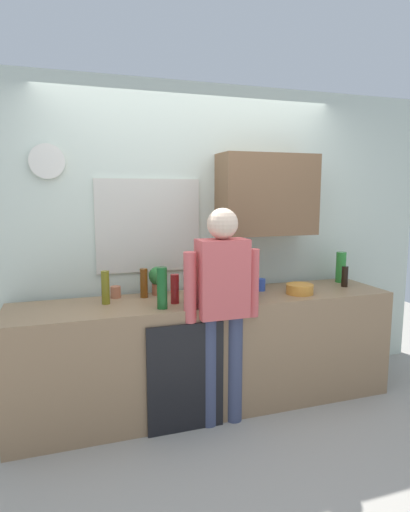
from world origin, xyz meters
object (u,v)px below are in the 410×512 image
(bottle_green_wine, at_px, (162,288))
(cup_blue_mug, at_px, (260,285))
(coffee_maker, at_px, (238,277))
(cup_yellow_cup, at_px, (211,295))
(cup_terracotta_mug, at_px, (116,292))
(dish_soap, at_px, (190,296))
(bottle_clear_soda, at_px, (341,267))
(bottle_red_vinegar, at_px, (175,289))
(bottle_amber_beer, at_px, (144,283))
(potted_plant, at_px, (158,279))
(person_at_sink, at_px, (222,299))
(bottle_olive_oil, at_px, (105,287))
(mixing_bowl, at_px, (300,289))
(bottle_dark_sauce, at_px, (345,277))

(bottle_green_wine, relative_size, cup_blue_mug, 3.00)
(bottle_green_wine, bearing_deg, coffee_maker, 17.19)
(bottle_green_wine, distance_m, cup_yellow_cup, 0.43)
(cup_terracotta_mug, bearing_deg, dish_soap, -42.52)
(bottle_clear_soda, distance_m, bottle_red_vinegar, 1.66)
(bottle_clear_soda, relative_size, cup_blue_mug, 2.80)
(bottle_amber_beer, bearing_deg, potted_plant, 24.78)
(coffee_maker, relative_size, cup_yellow_cup, 3.88)
(cup_terracotta_mug, height_order, cup_blue_mug, cup_blue_mug)
(coffee_maker, height_order, person_at_sink, person_at_sink)
(bottle_olive_oil, bearing_deg, mixing_bowl, -6.47)
(bottle_clear_soda, distance_m, person_at_sink, 1.43)
(cup_blue_mug, bearing_deg, bottle_olive_oil, -178.47)
(bottle_red_vinegar, bearing_deg, bottle_green_wine, -136.87)
(bottle_clear_soda, height_order, bottle_red_vinegar, bottle_clear_soda)
(bottle_clear_soda, height_order, bottle_green_wine, bottle_green_wine)
(cup_yellow_cup, xyz_separation_m, dish_soap, (-0.20, -0.13, 0.04))
(coffee_maker, xyz_separation_m, bottle_amber_beer, (-0.73, 0.16, -0.03))
(person_at_sink, bearing_deg, bottle_red_vinegar, 131.15)
(bottle_clear_soda, bearing_deg, bottle_red_vinegar, -171.26)
(potted_plant, bearing_deg, bottle_green_wine, -98.30)
(bottle_green_wine, bearing_deg, cup_terracotta_mug, 123.37)
(bottle_amber_beer, relative_size, bottle_clear_soda, 0.82)
(bottle_dark_sauce, relative_size, mixing_bowl, 0.82)
(bottle_olive_oil, bearing_deg, person_at_sink, -24.98)
(bottle_olive_oil, bearing_deg, bottle_green_wine, -34.78)
(bottle_dark_sauce, distance_m, potted_plant, 1.63)
(coffee_maker, distance_m, bottle_olive_oil, 1.04)
(cup_yellow_cup, xyz_separation_m, cup_terracotta_mug, (-0.68, 0.31, 0.00))
(bottle_green_wine, bearing_deg, person_at_sink, -14.68)
(bottle_olive_oil, relative_size, bottle_red_vinegar, 1.14)
(cup_yellow_cup, bearing_deg, dish_soap, -147.79)
(bottle_amber_beer, relative_size, cup_blue_mug, 2.30)
(bottle_red_vinegar, bearing_deg, cup_yellow_cup, -1.05)
(potted_plant, xyz_separation_m, dish_soap, (0.14, -0.44, -0.05))
(cup_blue_mug, bearing_deg, mixing_bowl, -39.35)
(bottle_amber_beer, xyz_separation_m, bottle_clear_soda, (1.82, 0.00, 0.02))
(bottle_green_wine, distance_m, bottle_olive_oil, 0.45)
(cup_terracotta_mug, bearing_deg, bottle_red_vinegar, -37.64)
(cup_blue_mug, bearing_deg, dish_soap, -156.48)
(potted_plant, xyz_separation_m, person_at_sink, (0.35, -0.53, -0.07))
(bottle_olive_oil, relative_size, person_at_sink, 0.16)
(bottle_clear_soda, relative_size, potted_plant, 1.22)
(bottle_amber_beer, distance_m, bottle_red_vinegar, 0.31)
(bottle_amber_beer, bearing_deg, bottle_clear_soda, 0.02)
(cup_blue_mug, bearing_deg, person_at_sink, -141.13)
(bottle_green_wine, relative_size, dish_soap, 1.67)
(dish_soap, bearing_deg, bottle_clear_soda, 13.83)
(bottle_red_vinegar, bearing_deg, bottle_dark_sauce, 2.93)
(cup_yellow_cup, bearing_deg, bottle_amber_beer, 151.20)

